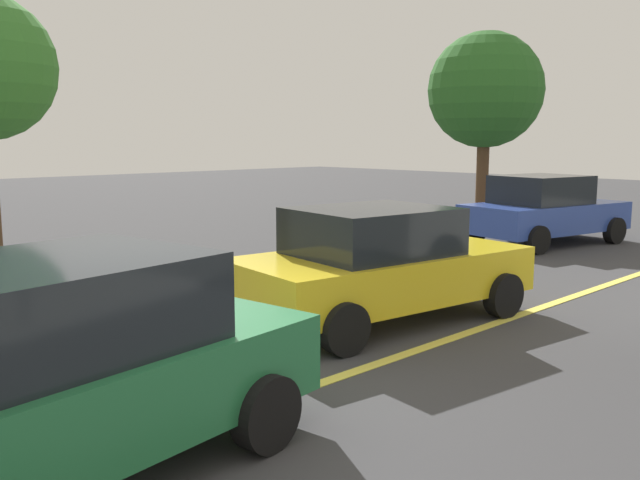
# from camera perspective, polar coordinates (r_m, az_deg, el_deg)

# --- Properties ---
(ground_plane) EXTENTS (80.00, 80.00, 0.00)m
(ground_plane) POSITION_cam_1_polar(r_m,az_deg,el_deg) (6.10, -13.45, -16.08)
(ground_plane) COLOR #38383A
(lane_marking_centre) EXTENTS (28.00, 0.16, 0.01)m
(lane_marking_centre) POSITION_cam_1_polar(r_m,az_deg,el_deg) (7.91, 5.93, -10.01)
(lane_marking_centre) COLOR #E0D14C
(car_green_far_lane) EXTENTS (4.64, 2.59, 1.66)m
(car_green_far_lane) POSITION_cam_1_polar(r_m,az_deg,el_deg) (5.36, -23.12, -10.50)
(car_green_far_lane) COLOR #236B3D
(car_green_far_lane) RESTS_ON ground_plane
(car_yellow_approaching) EXTENTS (4.44, 2.55, 1.59)m
(car_yellow_approaching) POSITION_cam_1_polar(r_m,az_deg,el_deg) (9.41, 5.08, -1.99)
(car_yellow_approaching) COLOR gold
(car_yellow_approaching) RESTS_ON ground_plane
(car_blue_behind_van) EXTENTS (4.41, 2.70, 1.65)m
(car_blue_behind_van) POSITION_cam_1_polar(r_m,az_deg,el_deg) (17.10, 18.39, 2.44)
(car_blue_behind_van) COLOR #2D479E
(car_blue_behind_van) RESTS_ON ground_plane
(tree_left_verge) EXTENTS (3.36, 3.36, 5.60)m
(tree_left_verge) POSITION_cam_1_polar(r_m,az_deg,el_deg) (20.70, 13.79, 12.14)
(tree_left_verge) COLOR #513823
(tree_left_verge) RESTS_ON ground_plane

